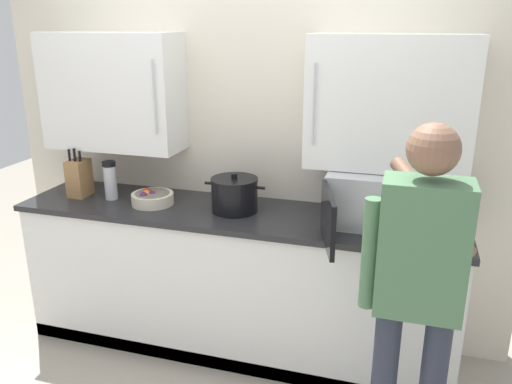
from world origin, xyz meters
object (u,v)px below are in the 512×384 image
at_px(microwave_oven, 376,199).
at_px(stock_pot, 235,195).
at_px(person_figure, 417,285).
at_px(fruit_bowl, 152,198).
at_px(knife_block, 79,178).
at_px(thermos_flask, 110,180).

distance_m(microwave_oven, stock_pot, 0.82).
relative_size(stock_pot, person_figure, 0.23).
distance_m(fruit_bowl, knife_block, 0.53).
bearing_deg(fruit_bowl, knife_block, 178.40).
xyz_separation_m(stock_pot, person_figure, (1.05, -0.78, -0.04)).
xyz_separation_m(fruit_bowl, knife_block, (-0.53, 0.01, 0.08)).
bearing_deg(knife_block, person_figure, -19.80).
bearing_deg(microwave_oven, knife_block, -178.75).
bearing_deg(fruit_bowl, microwave_oven, 2.36).
bearing_deg(stock_pot, person_figure, -36.54).
height_order(stock_pot, person_figure, person_figure).
bearing_deg(thermos_flask, fruit_bowl, -3.20).
xyz_separation_m(thermos_flask, fruit_bowl, (0.30, -0.02, -0.08)).
bearing_deg(knife_block, microwave_oven, 1.25).
relative_size(microwave_oven, thermos_flask, 3.21).
bearing_deg(person_figure, knife_block, 160.20).
bearing_deg(person_figure, thermos_flask, 157.97).
distance_m(stock_pot, person_figure, 1.30).
height_order(thermos_flask, knife_block, knife_block).
distance_m(microwave_oven, knife_block, 1.88).
height_order(microwave_oven, fruit_bowl, microwave_oven).
distance_m(fruit_bowl, person_figure, 1.74).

